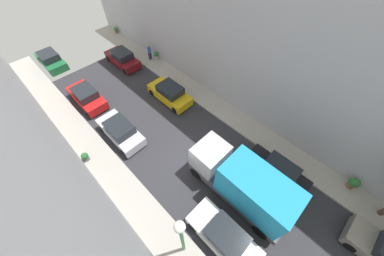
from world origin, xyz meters
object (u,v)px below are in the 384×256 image
object	(u,v)px
potted_plant_1	(85,157)
potted_plant_3	(354,183)
parked_car_right_3	(170,93)
potted_plant_0	(116,30)
parked_car_left_4	(87,97)
parked_car_right_4	(122,58)
delivery_truck	(243,184)
parked_car_left_5	(51,60)
parked_car_right_2	(276,172)
pedestrian	(149,51)
lamp_post	(181,236)
parked_car_left_2	(224,236)
parked_car_left_3	(120,131)
potted_plant_2	(156,55)

from	to	relation	value
potted_plant_1	potted_plant_3	xyz separation A→B (m)	(11.24, -14.07, 0.12)
parked_car_right_3	potted_plant_0	size ratio (longest dim) A/B	5.77
parked_car_left_4	potted_plant_0	distance (m)	12.04
parked_car_right_4	delivery_truck	world-z (taller)	delivery_truck
parked_car_left_5	parked_car_right_2	world-z (taller)	same
parked_car_right_3	pedestrian	xyz separation A→B (m)	(2.47, 6.03, 0.35)
parked_car_right_2	parked_car_right_3	size ratio (longest dim) A/B	1.00
parked_car_left_4	lamp_post	xyz separation A→B (m)	(-1.90, -14.30, 3.04)
parked_car_right_3	potted_plant_3	distance (m)	14.85
parked_car_left_4	delivery_truck	bearing A→B (deg)	-79.48
parked_car_left_2	parked_car_right_2	world-z (taller)	same
parked_car_left_2	parked_car_right_3	xyz separation A→B (m)	(5.40, 10.65, 0.00)
potted_plant_3	parked_car_left_2	bearing A→B (deg)	154.63
parked_car_right_2	potted_plant_3	distance (m)	4.85
parked_car_left_3	parked_car_right_4	bearing A→B (deg)	55.87
parked_car_left_3	parked_car_left_5	xyz separation A→B (m)	(0.00, 12.96, 0.00)
parked_car_left_5	delivery_truck	bearing A→B (deg)	-83.06
parked_car_right_3	lamp_post	size ratio (longest dim) A/B	0.77
lamp_post	parked_car_left_5	bearing A→B (deg)	85.05
pedestrian	lamp_post	size ratio (longest dim) A/B	0.31
parked_car_right_4	potted_plant_0	size ratio (longest dim) A/B	5.77
potted_plant_1	lamp_post	world-z (taller)	lamp_post
parked_car_right_2	potted_plant_0	xyz separation A→B (m)	(2.94, 24.17, -0.17)
delivery_truck	parked_car_left_4	bearing A→B (deg)	100.52
parked_car_left_4	lamp_post	distance (m)	14.74
parked_car_left_5	potted_plant_3	world-z (taller)	parked_car_left_5
potted_plant_2	potted_plant_3	xyz separation A→B (m)	(-0.09, -20.20, 0.07)
parked_car_right_3	potted_plant_1	xyz separation A→B (m)	(-8.38, -0.50, -0.19)
pedestrian	potted_plant_0	xyz separation A→B (m)	(0.47, 7.48, -0.52)
parked_car_left_2	parked_car_right_2	size ratio (longest dim) A/B	1.00
parked_car_left_5	potted_plant_1	world-z (taller)	parked_car_left_5
parked_car_left_3	parked_car_right_3	xyz separation A→B (m)	(5.40, 0.48, 0.00)
parked_car_right_3	potted_plant_0	bearing A→B (deg)	77.73
delivery_truck	pedestrian	xyz separation A→B (m)	(5.17, 15.74, -0.71)
parked_car_left_2	delivery_truck	xyz separation A→B (m)	(2.70, 0.94, 1.07)
parked_car_left_2	parked_car_right_4	bearing A→B (deg)	73.42
parked_car_left_5	parked_car_right_4	distance (m)	7.35
delivery_truck	potted_plant_1	xyz separation A→B (m)	(-5.68, 9.21, -1.26)
parked_car_left_2	potted_plant_3	xyz separation A→B (m)	(8.26, -3.92, -0.07)
pedestrian	lamp_post	world-z (taller)	lamp_post
potted_plant_1	lamp_post	distance (m)	9.59
parked_car_left_2	parked_car_left_4	distance (m)	15.49
potted_plant_1	potted_plant_2	world-z (taller)	potted_plant_2
delivery_truck	potted_plant_2	size ratio (longest dim) A/B	7.93
parked_car_left_5	parked_car_left_4	bearing A→B (deg)	-90.00
potted_plant_0	parked_car_right_4	bearing A→B (deg)	-116.00
parked_car_right_3	parked_car_right_4	xyz separation A→B (m)	(0.00, 7.49, 0.00)
parked_car_left_4	potted_plant_2	size ratio (longest dim) A/B	5.04
parked_car_left_4	potted_plant_2	distance (m)	8.39
delivery_truck	parked_car_right_2	bearing A→B (deg)	-19.44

